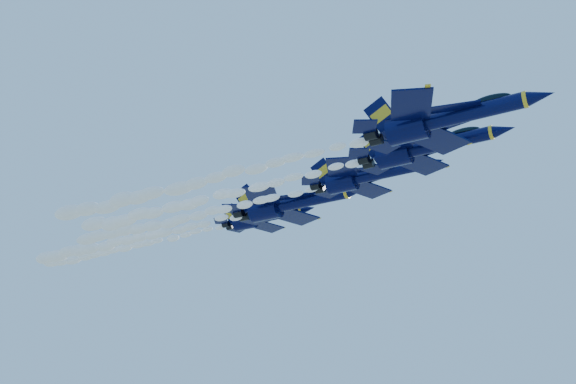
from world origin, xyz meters
The scene contains 10 objects.
jet_lead centered at (15.98, -12.42, 149.39)m, with size 16.87×13.84×6.27m.
smoke_trail_jet_lead centered at (-10.78, -12.42, 148.99)m, with size 39.10×1.88×1.69m, color white.
jet_second centered at (11.64, -4.65, 150.99)m, with size 16.05×13.17×5.97m.
smoke_trail_jet_second centered at (-14.77, -4.65, 150.60)m, with size 39.10×1.79×1.61m, color white.
jet_third centered at (1.70, 4.17, 153.46)m, with size 16.47×13.51×6.12m.
smoke_trail_jet_third centered at (-24.89, 4.17, 153.07)m, with size 39.10×1.84×1.65m, color white.
jet_fourth centered at (-12.48, 11.09, 155.15)m, with size 19.81×16.25×7.36m.
smoke_trail_jet_fourth centered at (-40.50, 11.09, 154.72)m, with size 39.10×2.21×1.99m, color white.
jet_fifth centered at (-22.45, 20.23, 157.97)m, with size 15.92×13.06×5.92m.
smoke_trail_jet_fifth centered at (-48.80, 20.23, 157.58)m, with size 39.10×1.77×1.60m, color white.
Camera 1 is at (31.30, -68.69, 118.31)m, focal length 45.00 mm.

